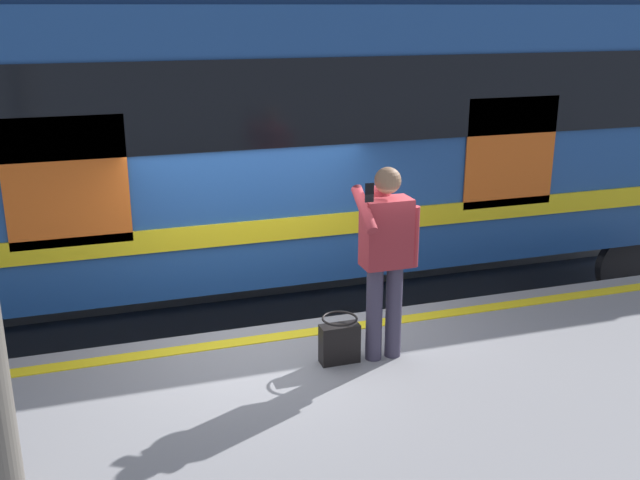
{
  "coord_description": "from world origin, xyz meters",
  "views": [
    {
      "loc": [
        1.59,
        6.28,
        3.9
      ],
      "look_at": [
        -0.36,
        0.3,
        1.88
      ],
      "focal_mm": 41.18,
      "sensor_mm": 36.0,
      "label": 1
    }
  ],
  "objects": [
    {
      "name": "passenger",
      "position": [
        -0.72,
        0.96,
        1.98
      ],
      "size": [
        0.57,
        0.55,
        1.68
      ],
      "color": "#383347",
      "rests_on": "platform"
    },
    {
      "name": "safety_line",
      "position": [
        0.0,
        0.3,
        0.99
      ],
      "size": [
        12.36,
        0.16,
        0.01
      ],
      "primitive_type": "cube",
      "color": "yellow",
      "rests_on": "platform"
    },
    {
      "name": "ground_plane",
      "position": [
        0.0,
        0.0,
        0.0
      ],
      "size": [
        25.2,
        25.2,
        0.0
      ],
      "primitive_type": "plane",
      "color": "#3D3D3F"
    },
    {
      "name": "handbag",
      "position": [
        -0.32,
        0.94,
        1.18
      ],
      "size": [
        0.34,
        0.31,
        0.41
      ],
      "color": "black",
      "rests_on": "platform"
    },
    {
      "name": "track_rail_near",
      "position": [
        0.0,
        -1.68,
        0.08
      ],
      "size": [
        16.4,
        0.08,
        0.16
      ],
      "primitive_type": "cube",
      "color": "slate",
      "rests_on": "ground"
    },
    {
      "name": "track_rail_far",
      "position": [
        0.0,
        -3.12,
        0.08
      ],
      "size": [
        16.4,
        0.08,
        0.16
      ],
      "primitive_type": "cube",
      "color": "slate",
      "rests_on": "ground"
    },
    {
      "name": "train_carriage",
      "position": [
        -0.65,
        -2.39,
        2.53
      ],
      "size": [
        13.91,
        2.84,
        3.99
      ],
      "color": "#1E478C",
      "rests_on": "ground"
    }
  ]
}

